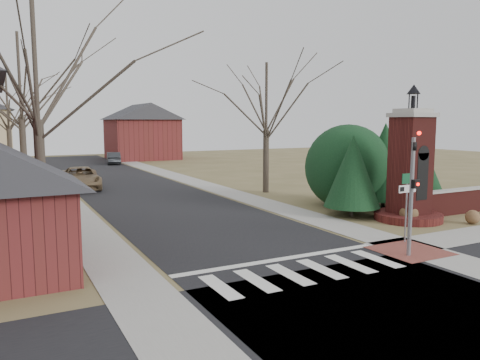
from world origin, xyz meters
TOP-DOWN VIEW (x-y plane):
  - ground at (0.00, 0.00)m, footprint 120.00×120.00m
  - main_street at (0.00, 22.00)m, footprint 8.00×70.00m
  - cross_street at (0.00, -3.00)m, footprint 120.00×8.00m
  - crosswalk_zone at (0.00, 0.80)m, footprint 8.00×2.20m
  - stop_bar at (0.00, 2.30)m, footprint 8.00×0.35m
  - sidewalk_right_main at (5.20, 22.00)m, footprint 2.00×60.00m
  - sidewalk_left at (-5.20, 22.00)m, footprint 2.00×60.00m
  - curb_apron at (4.80, 1.00)m, footprint 2.40×2.40m
  - traffic_signal_pole at (4.30, 0.57)m, footprint 0.28×0.41m
  - sign_post at (5.59, 1.99)m, footprint 0.90×0.07m
  - brick_gate_monument at (9.00, 4.99)m, footprint 3.20×3.20m
  - brick_garden_wall at (13.50, 5.00)m, footprint 7.50×0.50m
  - house_distant_right at (7.99, 47.99)m, footprint 8.80×8.80m
  - evergreen_near at (7.20, 7.00)m, footprint 2.80×2.80m
  - evergreen_mid at (10.50, 8.20)m, footprint 3.40×3.40m
  - evergreen_far at (12.50, 7.20)m, footprint 2.40×2.40m
  - evergreen_mass at (9.00, 9.50)m, footprint 4.80×4.80m
  - bare_tree_0 at (-7.00, 9.00)m, footprint 8.05×8.05m
  - bare_tree_1 at (-7.00, 22.00)m, footprint 8.40×8.40m
  - bare_tree_2 at (-7.50, 35.00)m, footprint 7.35×7.35m
  - bare_tree_3 at (7.50, 16.00)m, footprint 7.00×7.00m
  - pickup_truck at (-3.40, 23.32)m, footprint 3.06×5.81m
  - distant_car at (3.09, 42.29)m, footprint 2.11×4.27m
  - dry_shrub_left at (8.60, 4.60)m, footprint 0.89×0.89m
  - dry_shrub_right at (11.00, 3.00)m, footprint 0.66×0.66m

SIDE VIEW (x-z plane):
  - ground at x=0.00m, z-range 0.00..0.00m
  - main_street at x=0.00m, z-range 0.00..0.01m
  - cross_street at x=0.00m, z-range 0.00..0.01m
  - crosswalk_zone at x=0.00m, z-range 0.00..0.02m
  - stop_bar at x=0.00m, z-range 0.00..0.02m
  - sidewalk_right_main at x=5.20m, z-range 0.00..0.02m
  - sidewalk_left at x=-5.20m, z-range 0.00..0.02m
  - curb_apron at x=4.80m, z-range 0.00..0.02m
  - dry_shrub_right at x=11.00m, z-range 0.00..0.66m
  - dry_shrub_left at x=8.60m, z-range 0.00..0.89m
  - brick_garden_wall at x=13.50m, z-range 0.01..1.31m
  - distant_car at x=3.09m, z-range 0.00..1.35m
  - pickup_truck at x=-3.40m, z-range 0.00..1.56m
  - evergreen_far at x=12.50m, z-range 0.25..3.55m
  - sign_post at x=5.59m, z-range 0.57..3.32m
  - brick_gate_monument at x=9.00m, z-range -1.07..5.40m
  - evergreen_near at x=7.20m, z-range 0.25..4.35m
  - evergreen_mass at x=9.00m, z-range 0.00..4.80m
  - traffic_signal_pole at x=4.30m, z-range 0.34..4.84m
  - evergreen_mid at x=10.50m, z-range 0.25..4.95m
  - house_distant_right at x=7.99m, z-range 0.00..7.30m
  - bare_tree_3 at x=7.50m, z-range 1.84..11.54m
  - bare_tree_2 at x=-7.50m, z-range 1.93..12.12m
  - bare_tree_0 at x=-7.00m, z-range 2.12..13.27m
  - bare_tree_1 at x=-7.00m, z-range 2.21..13.85m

